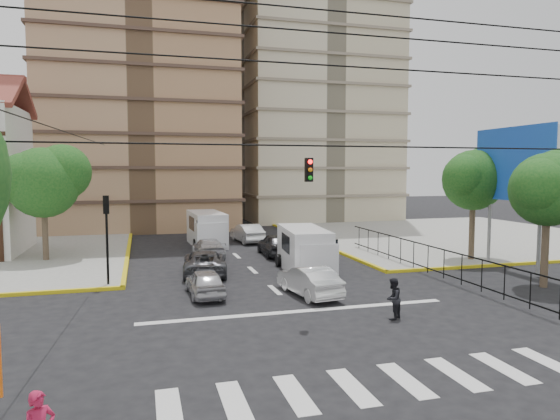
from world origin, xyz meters
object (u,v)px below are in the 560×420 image
object	(u,v)px
van_left_lane	(207,230)
pedestrian_crosswalk	(393,299)
van_right_lane	(306,251)
traffic_light_nw	(107,225)
car_white_front_right	(309,281)
car_silver_front_left	(205,282)

from	to	relation	value
van_left_lane	pedestrian_crosswalk	distance (m)	21.25
van_right_lane	pedestrian_crosswalk	bearing A→B (deg)	-81.60
pedestrian_crosswalk	traffic_light_nw	bearing A→B (deg)	-76.31
traffic_light_nw	van_left_lane	bearing A→B (deg)	62.07
van_left_lane	pedestrian_crosswalk	size ratio (longest dim) A/B	3.59
van_left_lane	van_right_lane	bearing A→B (deg)	-73.16
traffic_light_nw	van_right_lane	size ratio (longest dim) A/B	0.77
van_left_lane	car_white_front_right	xyz separation A→B (m)	(2.61, -16.40, -0.56)
car_silver_front_left	pedestrian_crosswalk	world-z (taller)	pedestrian_crosswalk
traffic_light_nw	car_white_front_right	xyz separation A→B (m)	(9.06, -4.23, -2.42)
car_white_front_right	pedestrian_crosswalk	world-z (taller)	pedestrian_crosswalk
van_right_lane	traffic_light_nw	bearing A→B (deg)	-170.03
traffic_light_nw	van_left_lane	world-z (taller)	traffic_light_nw
pedestrian_crosswalk	van_left_lane	bearing A→B (deg)	-115.97
van_right_lane	pedestrian_crosswalk	world-z (taller)	van_right_lane
van_right_lane	van_left_lane	bearing A→B (deg)	115.59
van_right_lane	van_left_lane	world-z (taller)	van_left_lane
traffic_light_nw	car_silver_front_left	bearing A→B (deg)	-34.33
traffic_light_nw	van_right_lane	world-z (taller)	traffic_light_nw
van_right_lane	van_left_lane	size ratio (longest dim) A/B	0.98
pedestrian_crosswalk	car_silver_front_left	bearing A→B (deg)	-78.57
car_silver_front_left	car_white_front_right	world-z (taller)	car_white_front_right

